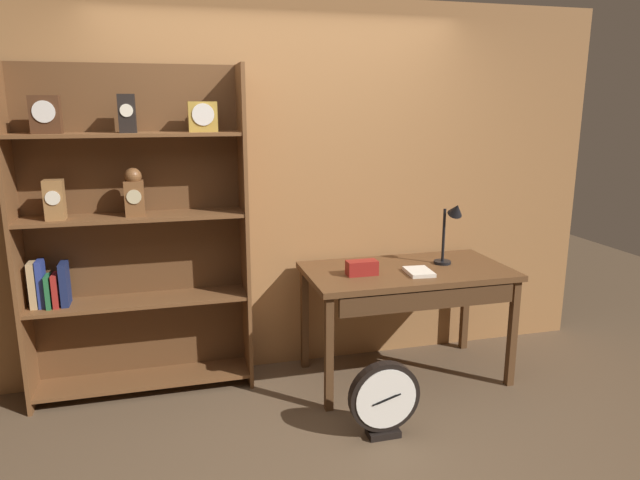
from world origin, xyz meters
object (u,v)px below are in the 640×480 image
at_px(open_repair_manual, 419,272).
at_px(round_clock_large, 384,399).
at_px(bookshelf, 130,235).
at_px(desk_lamp, 451,225).
at_px(toolbox_small, 362,268).
at_px(workbench, 408,281).

bearing_deg(open_repair_manual, round_clock_large, -124.14).
height_order(bookshelf, desk_lamp, bookshelf).
xyz_separation_m(desk_lamp, round_clock_large, (-0.75, -0.71, -0.84)).
bearing_deg(open_repair_manual, desk_lamp, 31.51).
bearing_deg(open_repair_manual, bookshelf, 171.90).
distance_m(desk_lamp, open_repair_manual, 0.44).
distance_m(bookshelf, round_clock_large, 1.89).
relative_size(bookshelf, round_clock_large, 4.62).
relative_size(bookshelf, desk_lamp, 4.71).
relative_size(bookshelf, open_repair_manual, 9.73).
bearing_deg(toolbox_small, desk_lamp, 6.99).
relative_size(workbench, round_clock_large, 3.01).
distance_m(bookshelf, desk_lamp, 2.15).
bearing_deg(desk_lamp, toolbox_small, -173.01).
relative_size(workbench, open_repair_manual, 6.35).
bearing_deg(desk_lamp, workbench, -171.57).
distance_m(workbench, open_repair_manual, 0.15).
bearing_deg(toolbox_small, workbench, 5.61).
height_order(workbench, toolbox_small, toolbox_small).
distance_m(desk_lamp, toolbox_small, 0.73).
distance_m(workbench, desk_lamp, 0.50).
distance_m(toolbox_small, open_repair_manual, 0.38).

